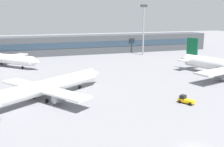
# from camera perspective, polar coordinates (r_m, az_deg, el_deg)

# --- Properties ---
(ground_plane) EXTENTS (400.00, 400.00, 0.00)m
(ground_plane) POSITION_cam_1_polar(r_m,az_deg,el_deg) (75.50, -0.28, -2.24)
(ground_plane) COLOR gray
(terminal_building) EXTENTS (146.48, 12.13, 9.00)m
(terminal_building) POSITION_cam_1_polar(r_m,az_deg,el_deg) (134.04, -8.63, 6.09)
(terminal_building) COLOR #3F4247
(terminal_building) RESTS_ON ground_plane
(airplane_near) EXTENTS (33.12, 25.07, 9.48)m
(airplane_near) POSITION_cam_1_polar(r_m,az_deg,el_deg) (63.54, -13.80, -2.77)
(airplane_near) COLOR white
(airplane_near) RESTS_ON ground_plane
(baggage_tug_yellow) EXTENTS (3.08, 3.88, 1.75)m
(baggage_tug_yellow) POSITION_cam_1_polar(r_m,az_deg,el_deg) (61.36, 15.45, -5.46)
(baggage_tug_yellow) COLOR #F2B20C
(baggage_tug_yellow) RESTS_ON ground_plane
(floodlight_tower_west) EXTENTS (3.20, 0.80, 23.77)m
(floodlight_tower_west) POSITION_cam_1_polar(r_m,az_deg,el_deg) (129.43, 6.75, 10.08)
(floodlight_tower_west) COLOR gray
(floodlight_tower_west) RESTS_ON ground_plane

